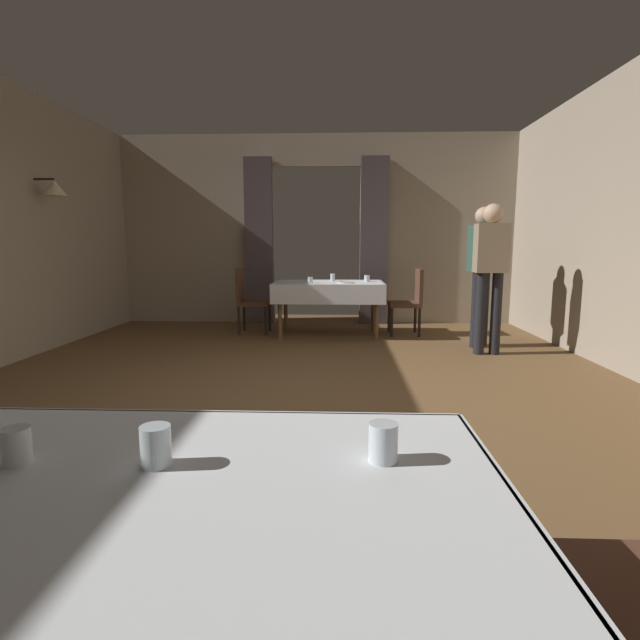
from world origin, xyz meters
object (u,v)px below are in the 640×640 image
(dining_table_near, at_px, (165,527))
(glass_mid_d, at_px, (310,280))
(glass_mid_a, at_px, (367,278))
(chair_mid_left, at_px, (249,298))
(glass_near_a, at_px, (16,446))
(person_diner_standing_aside, at_px, (491,266))
(dining_table_mid, at_px, (329,288))
(chair_mid_right, at_px, (410,299))
(glass_near_c, at_px, (383,442))
(glass_mid_b, at_px, (333,277))
(person_waiter_by_doorway, at_px, (482,265))
(glass_near_b, at_px, (156,446))
(plate_mid_c, at_px, (346,282))

(dining_table_near, relative_size, glass_mid_d, 17.59)
(dining_table_near, bearing_deg, glass_mid_a, 82.87)
(chair_mid_left, height_order, glass_mid_a, chair_mid_left)
(glass_near_a, xyz_separation_m, person_diner_standing_aside, (2.46, 4.61, 0.23))
(chair_mid_left, relative_size, glass_mid_d, 11.13)
(dining_table_near, xyz_separation_m, person_diner_standing_aside, (2.08, 4.72, 0.36))
(dining_table_mid, relative_size, chair_mid_right, 1.65)
(dining_table_near, xyz_separation_m, chair_mid_left, (-0.94, 6.00, -0.15))
(chair_mid_left, relative_size, glass_near_c, 10.10)
(chair_mid_right, relative_size, glass_near_a, 10.86)
(glass_mid_a, height_order, glass_mid_b, glass_mid_b)
(chair_mid_left, bearing_deg, person_waiter_by_doorway, -15.28)
(glass_mid_a, bearing_deg, person_diner_standing_aside, -44.49)
(chair_mid_left, distance_m, glass_near_a, 5.92)
(chair_mid_left, bearing_deg, dining_table_mid, -3.83)
(glass_near_c, height_order, person_waiter_by_doorway, person_waiter_by_doorway)
(glass_mid_a, relative_size, glass_mid_d, 1.08)
(dining_table_mid, distance_m, glass_near_c, 5.77)
(glass_mid_d, bearing_deg, chair_mid_left, 161.87)
(glass_near_b, distance_m, person_diner_standing_aside, 5.09)
(glass_mid_b, bearing_deg, glass_near_c, -88.04)
(dining_table_mid, bearing_deg, glass_mid_a, 10.84)
(dining_table_mid, bearing_deg, chair_mid_right, 2.13)
(chair_mid_right, bearing_deg, chair_mid_left, 179.15)
(glass_near_b, distance_m, glass_mid_b, 5.98)
(chair_mid_right, bearing_deg, glass_near_b, -103.62)
(glass_near_a, bearing_deg, glass_mid_b, 83.81)
(glass_near_c, relative_size, glass_mid_a, 1.02)
(glass_mid_d, bearing_deg, glass_mid_b, 51.80)
(person_diner_standing_aside, bearing_deg, glass_near_c, -109.47)
(dining_table_near, distance_m, glass_mid_d, 5.70)
(dining_table_mid, relative_size, chair_mid_left, 1.65)
(glass_near_a, distance_m, glass_mid_a, 6.02)
(glass_near_c, bearing_deg, plate_mid_c, 90.20)
(chair_mid_left, height_order, glass_mid_b, chair_mid_left)
(plate_mid_c, bearing_deg, chair_mid_left, 169.62)
(chair_mid_left, xyz_separation_m, person_diner_standing_aside, (3.02, -1.28, 0.51))
(glass_near_a, height_order, glass_mid_d, glass_near_a)
(glass_near_c, xyz_separation_m, plate_mid_c, (-0.02, 5.59, -0.04))
(dining_table_near, relative_size, chair_mid_left, 1.58)
(glass_near_b, xyz_separation_m, person_waiter_by_doorway, (2.17, 5.05, 0.23))
(dining_table_near, height_order, person_waiter_by_doorway, person_waiter_by_doorway)
(plate_mid_c, bearing_deg, glass_near_c, -89.80)
(glass_mid_b, xyz_separation_m, glass_mid_d, (-0.30, -0.38, -0.01))
(chair_mid_right, height_order, glass_mid_b, chair_mid_right)
(dining_table_near, height_order, dining_table_mid, same)
(dining_table_near, bearing_deg, glass_near_a, 164.43)
(glass_mid_b, height_order, glass_mid_d, glass_mid_b)
(person_diner_standing_aside, bearing_deg, person_waiter_by_doorway, 86.00)
(dining_table_mid, height_order, glass_near_c, glass_near_c)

